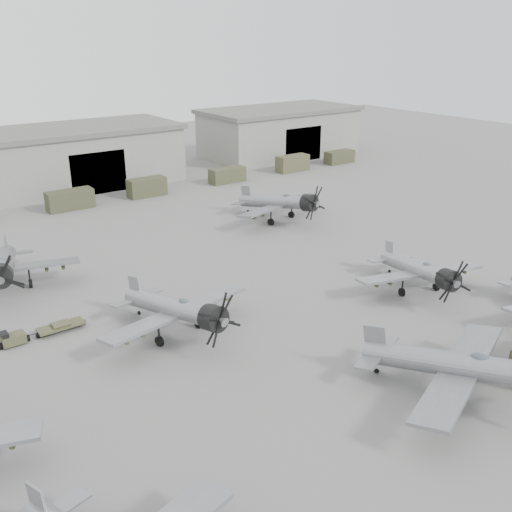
{
  "coord_description": "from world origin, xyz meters",
  "views": [
    {
      "loc": [
        -28.5,
        -22.53,
        21.67
      ],
      "look_at": [
        0.02,
        16.94,
        2.5
      ],
      "focal_mm": 40.0,
      "sensor_mm": 36.0,
      "label": 1
    }
  ],
  "objects": [
    {
      "name": "support_truck_3",
      "position": [
        -6.09,
        50.0,
        1.27
      ],
      "size": [
        5.98,
        2.2,
        2.54
      ],
      "primitive_type": "cube",
      "color": "#3B3C27",
      "rests_on": "ground"
    },
    {
      "name": "support_truck_5",
      "position": [
        18.45,
        50.0,
        1.13
      ],
      "size": [
        5.67,
        2.2,
        2.26
      ],
      "primitive_type": "cube",
      "color": "#40422B",
      "rests_on": "ground"
    },
    {
      "name": "aircraft_far_1",
      "position": [
        13.16,
        29.62,
        2.42
      ],
      "size": [
        13.4,
        12.06,
        5.33
      ],
      "rotation": [
        0.0,
        0.0,
        0.23
      ],
      "color": "gray",
      "rests_on": "ground"
    },
    {
      "name": "support_truck_4",
      "position": [
        4.9,
        50.0,
        1.29
      ],
      "size": [
        5.37,
        2.2,
        2.57
      ],
      "primitive_type": "cube",
      "color": "#3D3E28",
      "rests_on": "ground"
    },
    {
      "name": "support_truck_6",
      "position": [
        31.42,
        50.0,
        1.32
      ],
      "size": [
        5.7,
        2.2,
        2.64
      ],
      "primitive_type": "cube",
      "color": "#47462E",
      "rests_on": "ground"
    },
    {
      "name": "ground",
      "position": [
        0.0,
        0.0,
        0.0
      ],
      "size": [
        220.0,
        220.0,
        0.0
      ],
      "primitive_type": "plane",
      "color": "slate",
      "rests_on": "ground"
    },
    {
      "name": "support_truck_7",
      "position": [
        42.13,
        50.0,
        1.09
      ],
      "size": [
        5.58,
        2.2,
        2.18
      ],
      "primitive_type": "cube",
      "color": "#3C3E28",
      "rests_on": "ground"
    },
    {
      "name": "tug_trailer",
      "position": [
        -20.07,
        18.02,
        0.46
      ],
      "size": [
        6.17,
        1.36,
        1.24
      ],
      "rotation": [
        0.0,
        0.0,
        0.02
      ],
      "color": "#42422B",
      "rests_on": "ground"
    },
    {
      "name": "aircraft_mid_2",
      "position": [
        10.23,
        6.18,
        2.16
      ],
      "size": [
        11.89,
        10.7,
        4.75
      ],
      "rotation": [
        0.0,
        0.0,
        -0.29
      ],
      "color": "#909398",
      "rests_on": "ground"
    },
    {
      "name": "hangar_center",
      "position": [
        0.0,
        61.96,
        4.37
      ],
      "size": [
        29.0,
        14.8,
        8.7
      ],
      "color": "gray",
      "rests_on": "ground"
    },
    {
      "name": "hangar_right",
      "position": [
        38.0,
        61.96,
        4.37
      ],
      "size": [
        29.0,
        14.8,
        8.7
      ],
      "color": "gray",
      "rests_on": "ground"
    },
    {
      "name": "aircraft_near_1",
      "position": [
        -0.32,
        -5.74,
        2.45
      ],
      "size": [
        13.3,
        12.02,
        5.38
      ],
      "rotation": [
        0.0,
        0.0,
        0.37
      ],
      "color": "gray",
      "rests_on": "ground"
    },
    {
      "name": "aircraft_mid_1",
      "position": [
        -10.79,
        11.78,
        2.31
      ],
      "size": [
        12.77,
        11.5,
        5.07
      ],
      "rotation": [
        0.0,
        0.0,
        0.19
      ],
      "color": "gray",
      "rests_on": "ground"
    },
    {
      "name": "aircraft_far_0",
      "position": [
        -19.36,
        28.2,
        2.35
      ],
      "size": [
        12.98,
        11.69,
        5.18
      ],
      "rotation": [
        0.0,
        0.0,
        -0.27
      ],
      "color": "gray",
      "rests_on": "ground"
    }
  ]
}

